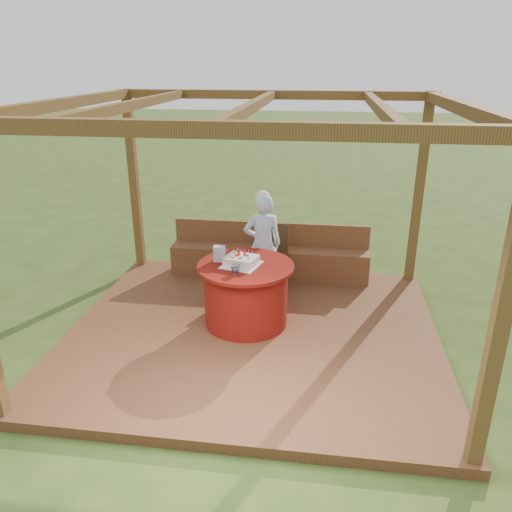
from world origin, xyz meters
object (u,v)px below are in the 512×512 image
Objects in this scene: elderly_woman at (263,243)px; gift_bag at (219,254)px; bench at (269,259)px; chair at (271,252)px; table at (246,294)px; birthday_cake at (241,261)px; drinking_glass at (235,270)px.

elderly_woman is 0.95m from gift_bag.
bench is 0.42m from chair.
chair is 0.39m from elderly_woman.
gift_bag is (-0.34, 0.07, 0.49)m from table.
chair is at bearing 79.42° from birthday_cake.
gift_bag reaches higher than drinking_glass.
drinking_glass reaches higher than table.
chair is 1.29m from birthday_cake.
gift_bag is (-0.52, -1.14, 0.38)m from chair.
elderly_woman reaches higher than chair.
table is 2.29× the size of birthday_cake.
elderly_woman is at bearing 84.19° from table.
birthday_cake reaches higher than bench.
chair is at bearing -79.66° from bench.
drinking_glass is (-0.08, -0.29, 0.44)m from table.
chair reaches higher than table.
drinking_glass is at bearing -98.03° from elderly_woman.
drinking_glass is (-0.17, -1.19, 0.10)m from elderly_woman.
gift_bag is at bearing 126.36° from drinking_glass.
table is 0.79× the size of elderly_woman.
bench is 1.56m from table.
elderly_woman is at bearing -92.10° from bench.
bench is at bearing 85.73° from table.
bench is 3.30× the size of chair.
elderly_woman is (0.09, 0.91, 0.34)m from table.
elderly_woman is at bearing 58.72° from gift_bag.
elderly_woman is 13.20× the size of drinking_glass.
chair is 1.31m from gift_bag.
elderly_woman is at bearing 81.97° from drinking_glass.
table is 0.97m from elderly_woman.
gift_bag is at bearing 168.53° from table.
chair reaches higher than bench.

